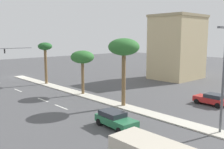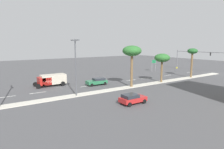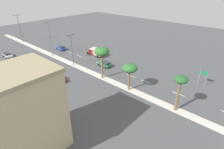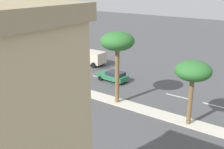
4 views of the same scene
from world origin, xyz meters
The scene contains 12 objects.
ground_plane centered at (0.00, 36.56, 0.00)m, with size 160.00×160.00×0.00m, color #4C4C4F.
lane_stripe_far centered at (5.60, 13.66, 0.01)m, with size 0.20×2.80×0.01m, color silver.
lane_stripe_near centered at (5.60, 21.89, 0.01)m, with size 0.20×2.80×0.01m, color silver.
lane_stripe_mid centered at (5.60, 26.44, 0.01)m, with size 0.20×2.80×0.01m, color silver.
lane_stripe_front centered at (5.60, 38.13, 0.01)m, with size 0.20×2.80×0.01m, color silver.
commercial_building centered at (-22.57, 23.68, 6.26)m, with size 9.83×7.92×12.49m.
palm_tree_leading centered at (-0.19, 11.91, 6.12)m, with size 2.42×2.42×7.19m.
palm_tree_far centered at (-0.26, 22.78, 5.31)m, with size 3.32×3.32×6.22m.
palm_tree_center centered at (-0.15, 31.17, 6.91)m, with size 3.66×3.66×7.99m.
street_lamp_leading centered at (-0.27, 42.87, 5.46)m, with size 2.90×0.24×9.02m.
sedan_red_leading centered at (-8.54, 38.01, 0.76)m, with size 2.06×3.85×1.42m.
sedan_green_mid centered at (5.43, 35.70, 0.77)m, with size 2.22×4.34×1.43m.
Camera 1 is at (20.62, 51.93, 8.25)m, focal length 40.37 mm.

